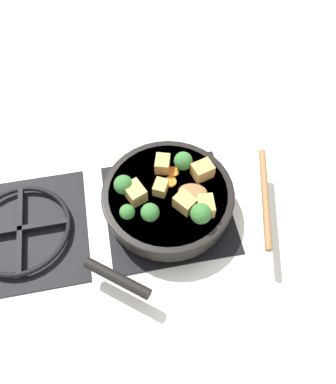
{
  "coord_description": "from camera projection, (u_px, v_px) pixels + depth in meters",
  "views": [
    {
      "loc": [
        -0.46,
        0.09,
        0.82
      ],
      "look_at": [
        0.0,
        0.0,
        0.08
      ],
      "focal_mm": 35.0,
      "sensor_mm": 36.0,
      "label": 1
    }
  ],
  "objects": [
    {
      "name": "carrot_slice_orange_thin",
      "position": [
        170.0,
        182.0,
        0.89
      ],
      "size": [
        0.03,
        0.03,
        0.01
      ],
      "primitive_type": "cylinder",
      "color": "orange",
      "rests_on": "skillet_pan"
    },
    {
      "name": "tofu_cube_center_large",
      "position": [
        203.0,
        170.0,
        0.89
      ],
      "size": [
        0.05,
        0.06,
        0.04
      ],
      "primitive_type": "cube",
      "rotation": [
        0.0,
        0.0,
        1.86
      ],
      "color": "tan",
      "rests_on": "skillet_pan"
    },
    {
      "name": "tofu_cube_near_handle",
      "position": [
        135.0,
        192.0,
        0.86
      ],
      "size": [
        0.06,
        0.05,
        0.04
      ],
      "primitive_type": "cube",
      "rotation": [
        0.0,
        0.0,
        0.4
      ],
      "color": "tan",
      "rests_on": "skillet_pan"
    },
    {
      "name": "tofu_cube_west_chunk",
      "position": [
        205.0,
        206.0,
        0.84
      ],
      "size": [
        0.05,
        0.04,
        0.04
      ],
      "primitive_type": "cube",
      "rotation": [
        0.0,
        0.0,
        3.05
      ],
      "color": "tan",
      "rests_on": "skillet_pan"
    },
    {
      "name": "broccoli_floret_east_rim",
      "position": [
        127.0,
        212.0,
        0.82
      ],
      "size": [
        0.03,
        0.03,
        0.04
      ],
      "color": "#709956",
      "rests_on": "skillet_pan"
    },
    {
      "name": "rear_burner_grate",
      "position": [
        21.0,
        231.0,
        0.9
      ],
      "size": [
        0.31,
        0.31,
        0.03
      ],
      "color": "black",
      "rests_on": "ground_plane"
    },
    {
      "name": "carrot_slice_near_center",
      "position": [
        173.0,
        172.0,
        0.91
      ],
      "size": [
        0.03,
        0.03,
        0.01
      ],
      "primitive_type": "cylinder",
      "color": "orange",
      "rests_on": "skillet_pan"
    },
    {
      "name": "tofu_cube_back_piece",
      "position": [
        162.0,
        164.0,
        0.9
      ],
      "size": [
        0.05,
        0.04,
        0.03
      ],
      "primitive_type": "cube",
      "rotation": [
        0.0,
        0.0,
        2.84
      ],
      "color": "tan",
      "rests_on": "skillet_pan"
    },
    {
      "name": "broccoli_floret_center_top",
      "position": [
        183.0,
        161.0,
        0.89
      ],
      "size": [
        0.05,
        0.05,
        0.05
      ],
      "color": "#709956",
      "rests_on": "skillet_pan"
    },
    {
      "name": "skillet_pan",
      "position": [
        168.0,
        198.0,
        0.9
      ],
      "size": [
        0.4,
        0.37,
        0.05
      ],
      "color": "black",
      "rests_on": "front_burner_grate"
    },
    {
      "name": "front_burner_grate",
      "position": [
        168.0,
        206.0,
        0.94
      ],
      "size": [
        0.31,
        0.31,
        0.03
      ],
      "color": "black",
      "rests_on": "ground_plane"
    },
    {
      "name": "broccoli_floret_north_edge",
      "position": [
        150.0,
        213.0,
        0.82
      ],
      "size": [
        0.04,
        0.04,
        0.05
      ],
      "color": "#709956",
      "rests_on": "skillet_pan"
    },
    {
      "name": "tofu_cube_east_chunk",
      "position": [
        185.0,
        203.0,
        0.84
      ],
      "size": [
        0.06,
        0.06,
        0.04
      ],
      "primitive_type": "cube",
      "rotation": [
        0.0,
        0.0,
        3.79
      ],
      "color": "tan",
      "rests_on": "skillet_pan"
    },
    {
      "name": "ground_plane",
      "position": [
        168.0,
        209.0,
        0.95
      ],
      "size": [
        2.4,
        2.4,
        0.0
      ],
      "primitive_type": "plane",
      "color": "silver"
    },
    {
      "name": "broccoli_floret_near_spoon",
      "position": [
        201.0,
        214.0,
        0.81
      ],
      "size": [
        0.05,
        0.05,
        0.05
      ],
      "color": "#709956",
      "rests_on": "skillet_pan"
    },
    {
      "name": "wooden_spoon",
      "position": [
        236.0,
        195.0,
        0.87
      ],
      "size": [
        0.26,
        0.24,
        0.02
      ],
      "color": "olive",
      "rests_on": "skillet_pan"
    },
    {
      "name": "tofu_cube_front_piece",
      "position": [
        161.0,
        187.0,
        0.87
      ],
      "size": [
        0.05,
        0.04,
        0.03
      ],
      "primitive_type": "cube",
      "rotation": [
        0.0,
        0.0,
        2.66
      ],
      "color": "tan",
      "rests_on": "skillet_pan"
    },
    {
      "name": "broccoli_floret_west_rim",
      "position": [
        124.0,
        185.0,
        0.86
      ],
      "size": [
        0.05,
        0.05,
        0.05
      ],
      "color": "#709956",
      "rests_on": "skillet_pan"
    }
  ]
}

